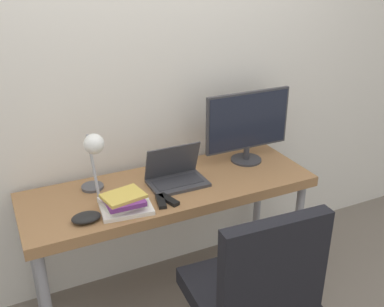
# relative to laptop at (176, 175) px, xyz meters

# --- Properties ---
(wall_back) EXTENTS (8.00, 0.05, 2.60)m
(wall_back) POSITION_rel_laptop_xyz_m (-0.04, 0.34, 0.48)
(wall_back) COLOR silver
(wall_back) RESTS_ON ground_plane
(desk) EXTENTS (1.63, 0.56, 0.77)m
(desk) POSITION_rel_laptop_xyz_m (-0.04, -0.01, -0.12)
(desk) COLOR #996B42
(desk) RESTS_ON ground_plane
(laptop) EXTENTS (0.32, 0.21, 0.22)m
(laptop) POSITION_rel_laptop_xyz_m (0.00, 0.00, 0.00)
(laptop) COLOR #38383D
(laptop) RESTS_ON desk
(monitor) EXTENTS (0.56, 0.19, 0.44)m
(monitor) POSITION_rel_laptop_xyz_m (0.51, 0.08, 0.20)
(monitor) COLOR #333338
(monitor) RESTS_ON desk
(desk_lamp) EXTENTS (0.12, 0.25, 0.37)m
(desk_lamp) POSITION_rel_laptop_xyz_m (-0.44, 0.03, 0.21)
(desk_lamp) COLOR #4C4C51
(desk_lamp) RESTS_ON desk
(office_chair) EXTENTS (0.59, 0.61, 1.00)m
(office_chair) POSITION_rel_laptop_xyz_m (0.07, -0.73, -0.27)
(office_chair) COLOR black
(office_chair) RESTS_ON ground_plane
(book_stack) EXTENTS (0.27, 0.24, 0.09)m
(book_stack) POSITION_rel_laptop_xyz_m (-0.35, -0.15, -0.00)
(book_stack) COLOR silver
(book_stack) RESTS_ON desk
(tv_remote) EXTENTS (0.08, 0.14, 0.02)m
(tv_remote) POSITION_rel_laptop_xyz_m (-0.12, -0.17, -0.04)
(tv_remote) COLOR black
(tv_remote) RESTS_ON desk
(media_remote) EXTENTS (0.07, 0.14, 0.02)m
(media_remote) POSITION_rel_laptop_xyz_m (-0.16, -0.17, -0.04)
(media_remote) COLOR black
(media_remote) RESTS_ON desk
(game_controller) EXTENTS (0.14, 0.10, 0.04)m
(game_controller) POSITION_rel_laptop_xyz_m (-0.55, -0.17, -0.03)
(game_controller) COLOR black
(game_controller) RESTS_ON desk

